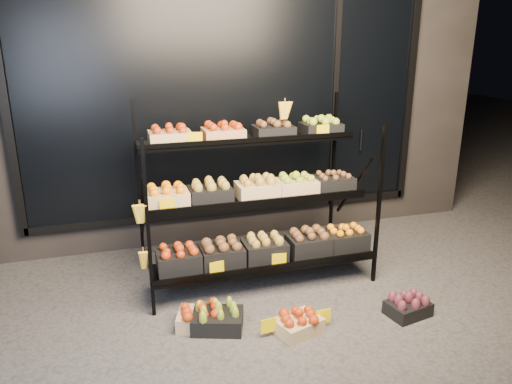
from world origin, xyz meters
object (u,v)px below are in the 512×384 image
object	(u,v)px
floor_crate_midleft	(217,318)
floor_crate_midright	(298,322)
floor_crate_left	(201,317)
display_rack	(256,199)

from	to	relation	value
floor_crate_midleft	floor_crate_midright	bearing A→B (deg)	-2.85
floor_crate_midleft	floor_crate_midright	size ratio (longest dim) A/B	1.14
floor_crate_left	floor_crate_midright	distance (m)	0.77
display_rack	floor_crate_midleft	distance (m)	1.17
display_rack	floor_crate_left	world-z (taller)	display_rack
display_rack	floor_crate_left	size ratio (longest dim) A/B	5.02
floor_crate_left	floor_crate_midleft	xyz separation A→B (m)	(0.12, -0.06, 0.00)
floor_crate_left	floor_crate_midleft	distance (m)	0.14
floor_crate_left	floor_crate_midright	bearing A→B (deg)	-3.73
display_rack	floor_crate_left	distance (m)	1.20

